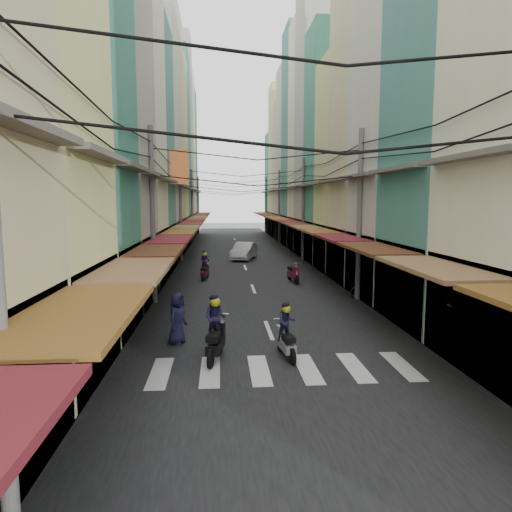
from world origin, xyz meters
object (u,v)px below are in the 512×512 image
white_car (244,259)px  market_umbrella (482,297)px  traffic_sign (418,274)px  bicycle (370,300)px

white_car → market_umbrella: (5.82, -24.36, 1.98)m
market_umbrella → traffic_sign: 4.19m
white_car → traffic_sign: 21.06m
bicycle → traffic_sign: size_ratio=0.65×
white_car → market_umbrella: bearing=-60.6°
white_car → market_umbrella: size_ratio=2.19×
white_car → traffic_sign: bearing=-58.3°
bicycle → market_umbrella: bearing=-160.2°
bicycle → traffic_sign: traffic_sign is taller
white_car → traffic_sign: size_ratio=1.79×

